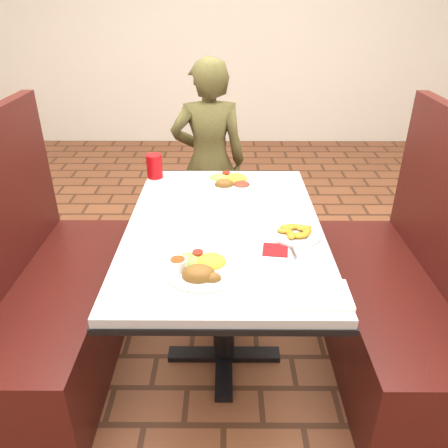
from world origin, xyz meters
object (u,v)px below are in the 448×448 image
at_px(diner_person, 209,162).
at_px(far_dinner_plate, 230,180).
at_px(booth_bench_right, 397,305).
at_px(red_tumbler, 154,166).
at_px(near_dinner_plate, 201,265).
at_px(plantain_plate, 296,233).
at_px(dining_table, 224,244).
at_px(booth_bench_left, 52,304).

bearing_deg(diner_person, far_dinner_plate, 97.88).
bearing_deg(booth_bench_right, red_tumbler, 156.10).
relative_size(diner_person, red_tumbler, 10.58).
bearing_deg(red_tumbler, near_dinner_plate, -71.90).
bearing_deg(near_dinner_plate, red_tumbler, 108.10).
xyz_separation_m(plantain_plate, red_tumbler, (-0.64, 0.61, 0.05)).
distance_m(diner_person, plantain_plate, 1.19).
bearing_deg(near_dinner_plate, far_dinner_plate, 82.08).
bearing_deg(red_tumbler, far_dinner_plate, -13.30).
xyz_separation_m(near_dinner_plate, red_tumbler, (-0.28, 0.86, 0.03)).
height_order(far_dinner_plate, plantain_plate, far_dinner_plate).
bearing_deg(diner_person, red_tumbler, 58.93).
relative_size(plantain_plate, red_tumbler, 1.66).
distance_m(dining_table, near_dinner_plate, 0.38).
bearing_deg(far_dinner_plate, red_tumbler, 166.70).
distance_m(diner_person, red_tumbler, 0.60).
relative_size(booth_bench_right, far_dinner_plate, 4.40).
bearing_deg(plantain_plate, red_tumbler, 136.71).
height_order(dining_table, red_tumbler, red_tumbler).
height_order(diner_person, plantain_plate, diner_person).
relative_size(dining_table, near_dinner_plate, 4.63).
bearing_deg(red_tumbler, plantain_plate, -43.29).
relative_size(booth_bench_right, red_tumbler, 9.88).
bearing_deg(plantain_plate, booth_bench_left, 175.05).
xyz_separation_m(diner_person, far_dinner_plate, (0.13, -0.60, 0.13)).
xyz_separation_m(booth_bench_left, near_dinner_plate, (0.72, -0.35, 0.45)).
height_order(dining_table, booth_bench_left, booth_bench_left).
height_order(booth_bench_left, far_dinner_plate, booth_bench_left).
distance_m(dining_table, booth_bench_right, 0.86).
distance_m(near_dinner_plate, far_dinner_plate, 0.78).
height_order(booth_bench_right, red_tumbler, booth_bench_right).
relative_size(far_dinner_plate, red_tumbler, 2.25).
distance_m(dining_table, booth_bench_left, 0.86).
relative_size(dining_table, red_tumbler, 9.98).
height_order(dining_table, booth_bench_right, booth_bench_right).
height_order(booth_bench_left, booth_bench_right, same).
bearing_deg(booth_bench_right, diner_person, 131.21).
xyz_separation_m(booth_bench_right, near_dinner_plate, (-0.88, -0.35, 0.45)).
bearing_deg(near_dinner_plate, plantain_plate, 35.10).
height_order(booth_bench_right, plantain_plate, booth_bench_right).
height_order(plantain_plate, red_tumbler, red_tumbler).
height_order(dining_table, near_dinner_plate, near_dinner_plate).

